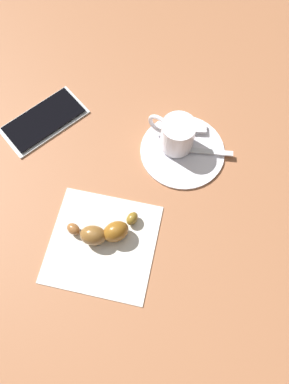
% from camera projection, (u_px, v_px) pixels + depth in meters
% --- Properties ---
extents(ground_plane, '(1.80, 1.80, 0.00)m').
position_uv_depth(ground_plane, '(142.00, 199.00, 0.58)').
color(ground_plane, '#9C613F').
extents(saucer, '(0.14, 0.14, 0.01)m').
position_uv_depth(saucer, '(182.00, 150.00, 0.61)').
color(saucer, white).
rests_on(saucer, ground).
extents(espresso_cup, '(0.06, 0.08, 0.06)m').
position_uv_depth(espresso_cup, '(177.00, 134.00, 0.58)').
color(espresso_cup, white).
rests_on(espresso_cup, saucer).
extents(teaspoon, '(0.04, 0.12, 0.01)m').
position_uv_depth(teaspoon, '(185.00, 149.00, 0.60)').
color(teaspoon, silver).
rests_on(teaspoon, saucer).
extents(sugar_packet, '(0.04, 0.07, 0.01)m').
position_uv_depth(sugar_packet, '(186.00, 128.00, 0.62)').
color(sugar_packet, white).
rests_on(sugar_packet, saucer).
extents(napkin, '(0.18, 0.18, 0.00)m').
position_uv_depth(napkin, '(102.00, 243.00, 0.55)').
color(napkin, silver).
rests_on(napkin, ground).
extents(croissant, '(0.08, 0.10, 0.03)m').
position_uv_depth(croissant, '(104.00, 232.00, 0.54)').
color(croissant, '#915A2E').
rests_on(croissant, napkin).
extents(cell_phone, '(0.17, 0.14, 0.01)m').
position_uv_depth(cell_phone, '(44.00, 120.00, 0.63)').
color(cell_phone, '#B5BBBD').
rests_on(cell_phone, ground).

